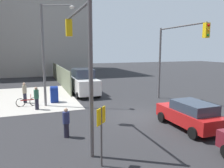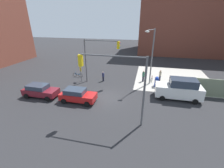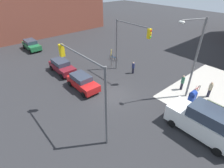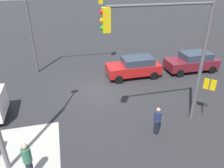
# 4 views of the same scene
# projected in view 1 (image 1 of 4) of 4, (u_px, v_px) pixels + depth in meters

# --- Properties ---
(ground_plane) EXTENTS (120.00, 120.00, 0.00)m
(ground_plane) POSITION_uv_depth(u_px,v_px,m) (138.00, 116.00, 15.10)
(ground_plane) COLOR #28282B
(sidewalk_corner) EXTENTS (12.00, 12.00, 0.01)m
(sidewalk_corner) POSITION_uv_depth(u_px,v_px,m) (7.00, 99.00, 20.35)
(sidewalk_corner) COLOR #ADA89E
(sidewalk_corner) RESTS_ON ground
(construction_fence) EXTENTS (17.63, 0.12, 2.40)m
(construction_fence) POSITION_uv_depth(u_px,v_px,m) (60.00, 75.00, 29.40)
(construction_fence) COLOR slate
(construction_fence) RESTS_ON ground
(building_loft_east) EXTENTS (20.00, 24.00, 19.46)m
(building_loft_east) POSITION_uv_depth(u_px,v_px,m) (19.00, 24.00, 44.02)
(building_loft_east) COLOR #9E9B93
(building_loft_east) RESTS_ON ground
(traffic_signal_nw_corner) EXTENTS (5.34, 0.36, 6.50)m
(traffic_signal_nw_corner) POSITION_uv_depth(u_px,v_px,m) (80.00, 48.00, 10.56)
(traffic_signal_nw_corner) COLOR #59595B
(traffic_signal_nw_corner) RESTS_ON ground
(traffic_signal_se_corner) EXTENTS (5.93, 0.36, 6.50)m
(traffic_signal_se_corner) POSITION_uv_depth(u_px,v_px,m) (175.00, 48.00, 17.99)
(traffic_signal_se_corner) COLOR #59595B
(traffic_signal_se_corner) RESTS_ON ground
(street_lamp_corner) EXTENTS (1.34, 2.48, 8.00)m
(street_lamp_corner) POSITION_uv_depth(u_px,v_px,m) (48.00, 48.00, 17.18)
(street_lamp_corner) COLOR slate
(street_lamp_corner) RESTS_ON ground
(warning_sign_two_way) EXTENTS (0.48, 0.48, 2.40)m
(warning_sign_two_way) POSITION_uv_depth(u_px,v_px,m) (101.00, 126.00, 8.35)
(warning_sign_two_way) COLOR #4C4C4C
(warning_sign_two_way) RESTS_ON ground
(mailbox_blue) EXTENTS (0.56, 0.64, 1.43)m
(mailbox_blue) POSITION_uv_depth(u_px,v_px,m) (54.00, 94.00, 19.01)
(mailbox_blue) COLOR navy
(mailbox_blue) RESTS_ON ground
(coupe_red) EXTENTS (4.24, 2.02, 1.62)m
(coupe_red) POSITION_uv_depth(u_px,v_px,m) (190.00, 114.00, 12.65)
(coupe_red) COLOR #B21919
(coupe_red) RESTS_ON ground
(van_white_delivery) EXTENTS (5.40, 2.32, 2.62)m
(van_white_delivery) POSITION_uv_depth(u_px,v_px,m) (84.00, 82.00, 22.33)
(van_white_delivery) COLOR white
(van_white_delivery) RESTS_ON ground
(pedestrian_crossing) EXTENTS (0.36, 0.36, 1.78)m
(pedestrian_crossing) POSITION_uv_depth(u_px,v_px,m) (37.00, 98.00, 16.62)
(pedestrian_crossing) COLOR #2D664C
(pedestrian_crossing) RESTS_ON ground
(pedestrian_waiting) EXTENTS (0.36, 0.36, 1.58)m
(pedestrian_waiting) POSITION_uv_depth(u_px,v_px,m) (66.00, 122.00, 11.34)
(pedestrian_waiting) COLOR navy
(pedestrian_waiting) RESTS_ON ground
(pedestrian_walking_north) EXTENTS (0.36, 0.36, 1.79)m
(pedestrian_walking_north) POSITION_uv_depth(u_px,v_px,m) (25.00, 92.00, 18.72)
(pedestrian_walking_north) COLOR #9E937A
(pedestrian_walking_north) RESTS_ON ground
(bicycle_leaning_on_fence) EXTENTS (0.05, 1.75, 0.97)m
(bicycle_leaning_on_fence) POSITION_uv_depth(u_px,v_px,m) (27.00, 102.00, 17.77)
(bicycle_leaning_on_fence) COLOR black
(bicycle_leaning_on_fence) RESTS_ON ground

